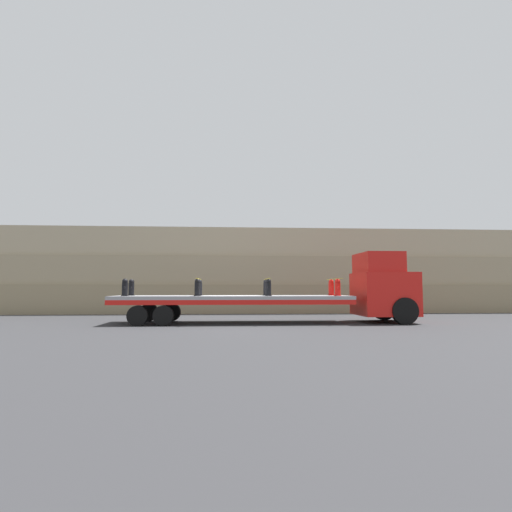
# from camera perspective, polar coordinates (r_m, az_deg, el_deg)

# --- Properties ---
(ground_plane) EXTENTS (120.00, 120.00, 0.00)m
(ground_plane) POSITION_cam_1_polar(r_m,az_deg,el_deg) (17.87, -3.33, -9.54)
(ground_plane) COLOR #2D2D30
(rock_cliff) EXTENTS (60.00, 3.30, 5.25)m
(rock_cliff) POSITION_cam_1_polar(r_m,az_deg,el_deg) (25.53, -3.41, -2.16)
(rock_cliff) COLOR gray
(rock_cliff) RESTS_ON ground_plane
(truck_cab) EXTENTS (2.43, 2.64, 3.13)m
(truck_cab) POSITION_cam_1_polar(r_m,az_deg,el_deg) (19.15, 17.93, -4.30)
(truck_cab) COLOR red
(truck_cab) RESTS_ON ground_plane
(flatbed_trailer) EXTENTS (10.35, 2.63, 1.20)m
(flatbed_trailer) POSITION_cam_1_polar(r_m,az_deg,el_deg) (17.82, -5.07, -6.32)
(flatbed_trailer) COLOR gray
(flatbed_trailer) RESTS_ON ground_plane
(fire_hydrant_black_near_0) EXTENTS (0.31, 0.49, 0.74)m
(fire_hydrant_black_near_0) POSITION_cam_1_polar(r_m,az_deg,el_deg) (17.81, -18.22, -4.31)
(fire_hydrant_black_near_0) COLOR black
(fire_hydrant_black_near_0) RESTS_ON flatbed_trailer
(fire_hydrant_black_far_0) EXTENTS (0.31, 0.49, 0.74)m
(fire_hydrant_black_far_0) POSITION_cam_1_polar(r_m,az_deg,el_deg) (18.89, -17.38, -4.34)
(fire_hydrant_black_far_0) COLOR black
(fire_hydrant_black_far_0) RESTS_ON flatbed_trailer
(fire_hydrant_black_near_1) EXTENTS (0.31, 0.49, 0.74)m
(fire_hydrant_black_near_1) POSITION_cam_1_polar(r_m,az_deg,el_deg) (17.31, -8.37, -4.49)
(fire_hydrant_black_near_1) COLOR black
(fire_hydrant_black_near_1) RESTS_ON flatbed_trailer
(fire_hydrant_black_far_1) EXTENTS (0.31, 0.49, 0.74)m
(fire_hydrant_black_far_1) POSITION_cam_1_polar(r_m,az_deg,el_deg) (18.42, -8.08, -4.50)
(fire_hydrant_black_far_1) COLOR black
(fire_hydrant_black_far_1) RESTS_ON flatbed_trailer
(fire_hydrant_black_near_2) EXTENTS (0.31, 0.49, 0.74)m
(fire_hydrant_black_near_2) POSITION_cam_1_polar(r_m,az_deg,el_deg) (17.33, 1.77, -4.54)
(fire_hydrant_black_near_2) COLOR black
(fire_hydrant_black_near_2) RESTS_ON flatbed_trailer
(fire_hydrant_black_far_2) EXTENTS (0.31, 0.49, 0.74)m
(fire_hydrant_black_far_2) POSITION_cam_1_polar(r_m,az_deg,el_deg) (18.44, 1.44, -4.54)
(fire_hydrant_black_far_2) COLOR black
(fire_hydrant_black_far_2) RESTS_ON flatbed_trailer
(fire_hydrant_red_near_3) EXTENTS (0.31, 0.49, 0.74)m
(fire_hydrant_red_near_3) POSITION_cam_1_polar(r_m,az_deg,el_deg) (17.88, 11.58, -4.45)
(fire_hydrant_red_near_3) COLOR red
(fire_hydrant_red_near_3) RESTS_ON flatbed_trailer
(fire_hydrant_red_far_3) EXTENTS (0.31, 0.49, 0.74)m
(fire_hydrant_red_far_3) POSITION_cam_1_polar(r_m,az_deg,el_deg) (18.95, 10.70, -4.47)
(fire_hydrant_red_far_3) COLOR red
(fire_hydrant_red_far_3) RESTS_ON flatbed_trailer
(cargo_strap_rear) EXTENTS (0.05, 2.73, 0.01)m
(cargo_strap_rear) POSITION_cam_1_polar(r_m,az_deg,el_deg) (17.87, -8.21, -3.24)
(cargo_strap_rear) COLOR yellow
(cargo_strap_rear) RESTS_ON fire_hydrant_black_near_1
(cargo_strap_middle) EXTENTS (0.05, 2.73, 0.01)m
(cargo_strap_middle) POSITION_cam_1_polar(r_m,az_deg,el_deg) (17.89, 1.60, -3.29)
(cargo_strap_middle) COLOR yellow
(cargo_strap_middle) RESTS_ON fire_hydrant_black_near_2
(cargo_strap_front) EXTENTS (0.05, 2.73, 0.01)m
(cargo_strap_front) POSITION_cam_1_polar(r_m,az_deg,el_deg) (18.42, 11.11, -3.24)
(cargo_strap_front) COLOR yellow
(cargo_strap_front) RESTS_ON fire_hydrant_red_near_3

